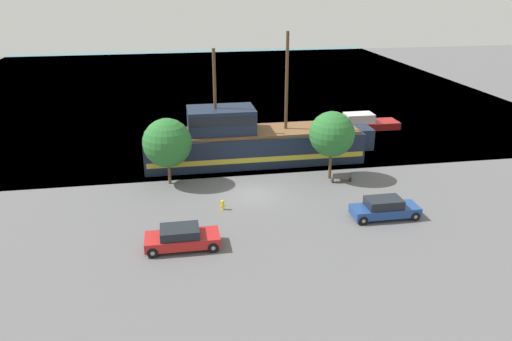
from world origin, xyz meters
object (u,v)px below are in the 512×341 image
object	(u,v)px
pirate_ship	(251,142)
bench_promenade_east	(342,177)
moored_boat_dockside	(362,123)
parked_car_curb_mid	(182,238)
parked_car_curb_front	(385,208)
fire_hydrant	(223,204)

from	to	relation	value
pirate_ship	bench_promenade_east	distance (m)	9.13
moored_boat_dockside	parked_car_curb_mid	bearing A→B (deg)	-131.83
parked_car_curb_mid	bench_promenade_east	xyz separation A→B (m)	(13.37, 8.60, -0.28)
parked_car_curb_front	bench_promenade_east	xyz separation A→B (m)	(-0.77, 6.79, -0.29)
parked_car_curb_mid	pirate_ship	bearing A→B (deg)	65.31
pirate_ship	parked_car_curb_mid	world-z (taller)	pirate_ship
bench_promenade_east	pirate_ship	bearing A→B (deg)	137.15
fire_hydrant	moored_boat_dockside	bearing A→B (deg)	45.78
parked_car_curb_front	pirate_ship	bearing A→B (deg)	119.73
pirate_ship	parked_car_curb_front	bearing A→B (deg)	-60.27
bench_promenade_east	fire_hydrant	bearing A→B (deg)	-161.02
pirate_ship	parked_car_curb_mid	size ratio (longest dim) A/B	4.52
parked_car_curb_front	parked_car_curb_mid	world-z (taller)	parked_car_curb_front
pirate_ship	fire_hydrant	bearing A→B (deg)	-110.71
fire_hydrant	bench_promenade_east	bearing A→B (deg)	18.98
pirate_ship	parked_car_curb_mid	xyz separation A→B (m)	(-6.77, -14.72, -1.18)
moored_boat_dockside	parked_car_curb_front	world-z (taller)	moored_boat_dockside
moored_boat_dockside	parked_car_curb_mid	size ratio (longest dim) A/B	1.69
moored_boat_dockside	bench_promenade_east	bearing A→B (deg)	-116.87
pirate_ship	bench_promenade_east	size ratio (longest dim) A/B	12.48
fire_hydrant	parked_car_curb_front	bearing A→B (deg)	-16.50
parked_car_curb_mid	fire_hydrant	size ratio (longest dim) A/B	6.03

